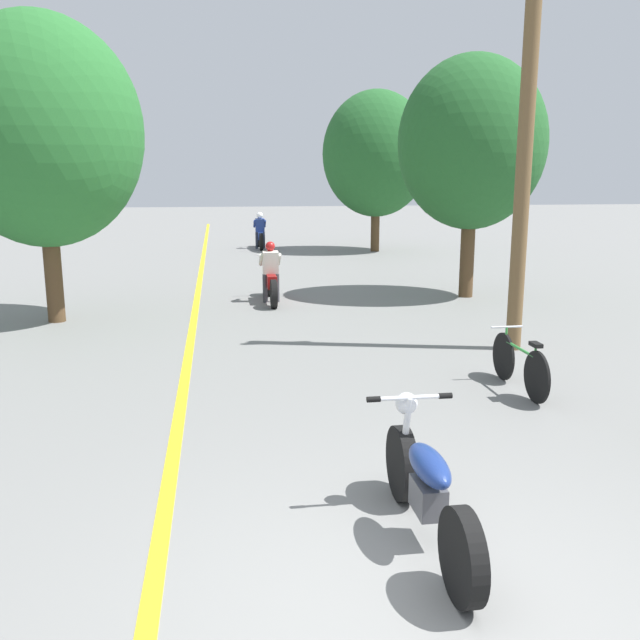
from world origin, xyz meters
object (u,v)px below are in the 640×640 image
(roadside_tree_left, at_px, (42,132))
(motorcycle_rider_lead, at_px, (271,279))
(roadside_tree_right_near, at_px, (472,144))
(bicycle_parked, at_px, (520,364))
(motorcycle_rider_far, at_px, (260,235))
(utility_pole, at_px, (526,130))
(motorcycle_foreground, at_px, (427,488))
(roadside_tree_right_far, at_px, (376,154))

(roadside_tree_left, distance_m, motorcycle_rider_lead, 5.40)
(motorcycle_rider_lead, bearing_deg, roadside_tree_right_near, -0.16)
(bicycle_parked, bearing_deg, motorcycle_rider_far, 96.81)
(roadside_tree_right_near, bearing_deg, bicycle_parked, -105.05)
(utility_pole, height_order, motorcycle_foreground, utility_pole)
(roadside_tree_right_near, relative_size, bicycle_parked, 3.27)
(roadside_tree_right_far, height_order, motorcycle_rider_lead, roadside_tree_right_far)
(utility_pole, xyz_separation_m, motorcycle_foreground, (-3.17, -5.48, -2.99))
(roadside_tree_right_far, bearing_deg, motorcycle_foreground, -102.06)
(motorcycle_foreground, xyz_separation_m, motorcycle_rider_lead, (-0.36, 10.26, 0.08))
(roadside_tree_right_near, relative_size, roadside_tree_left, 0.96)
(motorcycle_foreground, relative_size, motorcycle_rider_lead, 0.98)
(roadside_tree_left, relative_size, motorcycle_rider_far, 2.67)
(utility_pole, xyz_separation_m, roadside_tree_right_far, (1.13, 14.62, 0.10))
(roadside_tree_right_far, height_order, motorcycle_foreground, roadside_tree_right_far)
(roadside_tree_right_far, relative_size, roadside_tree_left, 1.03)
(motorcycle_foreground, bearing_deg, motorcycle_rider_lead, 92.03)
(motorcycle_rider_lead, xyz_separation_m, bicycle_parked, (2.67, -6.86, -0.15))
(utility_pole, xyz_separation_m, roadside_tree_left, (-7.77, 3.31, 0.09))
(roadside_tree_left, relative_size, bicycle_parked, 3.42)
(roadside_tree_right_far, bearing_deg, roadside_tree_left, -128.18)
(roadside_tree_right_far, distance_m, roadside_tree_left, 14.39)
(motorcycle_rider_far, bearing_deg, motorcycle_foreground, -90.34)
(roadside_tree_right_far, xyz_separation_m, bicycle_parked, (-1.99, -16.70, -3.17))
(roadside_tree_right_far, relative_size, motorcycle_foreground, 2.73)
(utility_pole, height_order, roadside_tree_right_far, utility_pole)
(roadside_tree_right_near, height_order, roadside_tree_left, roadside_tree_left)
(roadside_tree_right_near, height_order, motorcycle_rider_far, roadside_tree_right_near)
(roadside_tree_right_far, bearing_deg, motorcycle_rider_lead, -115.35)
(utility_pole, relative_size, motorcycle_foreground, 3.14)
(motorcycle_foreground, height_order, motorcycle_rider_lead, motorcycle_rider_lead)
(motorcycle_foreground, height_order, motorcycle_rider_far, motorcycle_rider_far)
(roadside_tree_right_near, bearing_deg, motorcycle_rider_far, 109.42)
(roadside_tree_left, distance_m, bicycle_parked, 9.31)
(motorcycle_foreground, bearing_deg, utility_pole, 59.94)
(motorcycle_rider_far, bearing_deg, roadside_tree_right_far, -20.59)
(roadside_tree_right_near, relative_size, motorcycle_rider_lead, 2.49)
(motorcycle_rider_lead, bearing_deg, utility_pole, -53.56)
(motorcycle_rider_far, xyz_separation_m, bicycle_parked, (2.18, -18.26, -0.18))
(utility_pole, bearing_deg, motorcycle_rider_lead, 126.44)
(roadside_tree_left, xyz_separation_m, bicycle_parked, (6.91, -5.38, -3.16))
(roadside_tree_right_near, height_order, motorcycle_rider_lead, roadside_tree_right_near)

